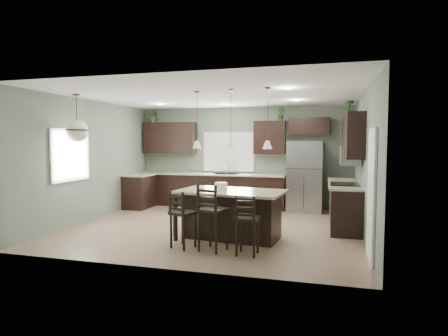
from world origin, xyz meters
The scene contains 33 objects.
ground centered at (0.00, 0.00, 0.00)m, with size 6.00×6.00×0.00m, color #9E8466.
pantry_door centered at (2.98, -1.55, 1.02)m, with size 0.04×0.82×2.04m, color white.
window_back centered at (-0.40, 2.73, 1.55)m, with size 1.35×0.02×1.00m, color white.
window_left centered at (-2.98, -0.80, 1.55)m, with size 0.02×1.10×1.00m, color white.
left_return_cabs centered at (-2.70, 1.70, 0.45)m, with size 0.60×0.90×0.90m, color black.
left_return_countertop centered at (-2.68, 1.70, 0.92)m, with size 0.66×0.96×0.04m, color beige.
back_lower_cabs centered at (-0.85, 2.45, 0.45)m, with size 4.20×0.60×0.90m, color black.
back_countertop centered at (-0.85, 2.43, 0.92)m, with size 4.20×0.66×0.04m, color beige.
sink_inset centered at (-0.40, 2.43, 0.94)m, with size 0.70×0.45×0.01m, color gray.
faucet centered at (-0.40, 2.40, 1.08)m, with size 0.02×0.02×0.28m, color silver.
back_upper_left centered at (-2.15, 2.58, 1.95)m, with size 1.55×0.34×0.90m, color black.
back_upper_right centered at (0.80, 2.58, 1.95)m, with size 0.85×0.34×0.90m, color black.
fridge_header centered at (1.85, 2.58, 2.25)m, with size 1.05×0.34×0.45m, color black.
right_lower_cabs centered at (2.70, 0.87, 0.45)m, with size 0.60×2.35×0.90m, color black.
right_countertop centered at (2.68, 0.87, 0.92)m, with size 0.66×2.35×0.04m, color beige.
cooktop centered at (2.68, 0.60, 0.94)m, with size 0.58×0.75×0.02m, color black.
wall_oven_front centered at (2.40, 0.60, 0.45)m, with size 0.01×0.72×0.60m, color gray.
right_upper_cabs centered at (2.83, 0.87, 1.95)m, with size 0.34×2.35×0.90m, color black.
microwave centered at (2.78, 0.60, 1.55)m, with size 0.40×0.75×0.40m, color gray.
refrigerator centered at (1.76, 2.39, 0.93)m, with size 0.90×0.74×1.85m, color #9899A0.
kitchen_island centered at (0.58, -0.88, 0.46)m, with size 1.97×1.12×0.92m, color black.
serving_dish centered at (0.39, -0.86, 0.99)m, with size 0.24×0.24×0.14m, color white.
bar_stool_left centered at (-0.06, -1.68, 0.50)m, with size 0.37×0.37×1.00m, color black.
bar_stool_center centered at (0.48, -1.70, 0.57)m, with size 0.42×0.42×1.14m, color black.
bar_stool_right centered at (1.09, -1.78, 0.49)m, with size 0.36×0.36×0.98m, color black.
pendant_left centered at (-0.11, -0.80, 2.25)m, with size 0.17×0.17×1.10m, color silver, non-canonical shape.
pendant_center centered at (0.58, -0.88, 2.25)m, with size 0.17×0.17×1.10m, color white, non-canonical shape.
pendant_right centered at (1.28, -0.97, 2.25)m, with size 0.17×0.17×1.10m, color silver, non-canonical shape.
chandelier centered at (-2.60, -1.06, 2.31)m, with size 0.48×0.48×0.97m, color beige, non-canonical shape.
plant_back_left centered at (-2.64, 2.55, 2.59)m, with size 0.33×0.29×0.37m, color #2D5123.
plant_back_right centered at (1.12, 2.55, 2.58)m, with size 0.20×0.16×0.36m, color #2A5625.
plant_right_wall centered at (2.80, 1.68, 2.61)m, with size 0.23×0.23×0.42m, color #295625.
room_shell centered at (0.00, 0.00, 1.70)m, with size 6.00×6.00×6.00m.
Camera 1 is at (2.29, -7.62, 1.83)m, focal length 30.00 mm.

